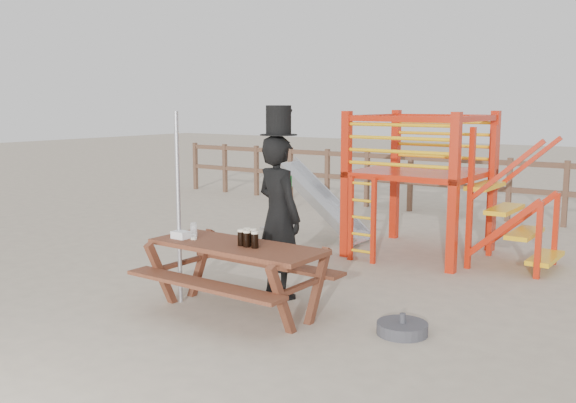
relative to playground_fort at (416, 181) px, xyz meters
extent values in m
plane|color=#B8A88F|center=(-0.12, -3.58, -1.07)|extent=(60.00, 60.00, 0.00)
cube|color=brown|center=(-0.12, 3.42, 0.03)|extent=(15.00, 0.06, 0.10)
cube|color=brown|center=(-0.12, 3.42, -0.47)|extent=(15.00, 0.06, 0.10)
cube|color=brown|center=(-7.62, 3.42, -0.47)|extent=(0.09, 0.09, 1.20)
cube|color=brown|center=(-6.62, 3.42, -0.47)|extent=(0.09, 0.09, 1.20)
cube|color=brown|center=(-5.62, 3.42, -0.47)|extent=(0.09, 0.09, 1.20)
cube|color=brown|center=(-4.62, 3.42, -0.47)|extent=(0.09, 0.09, 1.20)
cube|color=brown|center=(-3.62, 3.42, -0.47)|extent=(0.09, 0.09, 1.20)
cube|color=brown|center=(-2.62, 3.42, -0.47)|extent=(0.09, 0.09, 1.20)
cube|color=brown|center=(-1.62, 3.42, -0.47)|extent=(0.09, 0.09, 1.20)
cube|color=brown|center=(-0.62, 3.42, -0.47)|extent=(0.09, 0.09, 1.20)
cube|color=brown|center=(0.38, 3.42, -0.47)|extent=(0.09, 0.09, 1.20)
cube|color=brown|center=(1.38, 3.42, -0.47)|extent=(0.09, 0.09, 1.20)
cube|color=red|center=(-0.72, -0.78, -0.02)|extent=(0.12, 0.12, 2.10)
cube|color=red|center=(0.88, -0.78, -0.02)|extent=(0.12, 0.12, 2.10)
cube|color=red|center=(-0.72, 0.82, -0.02)|extent=(0.12, 0.12, 2.10)
cube|color=red|center=(0.88, 0.82, -0.02)|extent=(0.12, 0.12, 2.10)
cube|color=red|center=(0.08, 0.02, 0.13)|extent=(1.72, 1.72, 0.08)
cube|color=red|center=(0.08, -0.78, 0.93)|extent=(1.60, 0.08, 0.08)
cube|color=red|center=(0.08, 0.82, 0.93)|extent=(1.60, 0.08, 0.08)
cube|color=red|center=(-0.72, 0.02, 0.93)|extent=(0.08, 1.60, 0.08)
cube|color=red|center=(0.88, 0.02, 0.93)|extent=(0.08, 1.60, 0.08)
cylinder|color=yellow|center=(0.08, -0.78, 0.31)|extent=(1.50, 0.05, 0.05)
cylinder|color=yellow|center=(0.08, 0.82, 0.31)|extent=(1.50, 0.05, 0.05)
cylinder|color=yellow|center=(0.08, -0.78, 0.49)|extent=(1.50, 0.05, 0.05)
cylinder|color=yellow|center=(0.08, 0.82, 0.49)|extent=(1.50, 0.05, 0.05)
cylinder|color=yellow|center=(0.08, -0.78, 0.67)|extent=(1.50, 0.05, 0.05)
cylinder|color=yellow|center=(0.08, 0.82, 0.67)|extent=(1.50, 0.05, 0.05)
cylinder|color=yellow|center=(0.08, -0.78, 0.85)|extent=(1.50, 0.05, 0.05)
cylinder|color=yellow|center=(0.08, 0.82, 0.85)|extent=(1.50, 0.05, 0.05)
cube|color=red|center=(-0.55, -0.93, -0.47)|extent=(0.06, 0.06, 1.20)
cube|color=red|center=(-0.19, -0.93, -0.47)|extent=(0.06, 0.06, 1.20)
cylinder|color=yellow|center=(-0.37, -0.93, -0.92)|extent=(0.36, 0.04, 0.04)
cylinder|color=yellow|center=(-0.37, -0.93, -0.68)|extent=(0.36, 0.04, 0.04)
cylinder|color=yellow|center=(-0.37, -0.93, -0.44)|extent=(0.36, 0.04, 0.04)
cylinder|color=yellow|center=(-0.37, -0.93, -0.20)|extent=(0.36, 0.04, 0.04)
cylinder|color=yellow|center=(-0.37, -0.93, 0.04)|extent=(0.36, 0.04, 0.04)
cube|color=yellow|center=(1.03, 0.02, 0.01)|extent=(0.30, 0.90, 0.06)
cube|color=yellow|center=(1.31, 0.02, -0.29)|extent=(0.30, 0.90, 0.06)
cube|color=yellow|center=(1.59, 0.02, -0.59)|extent=(0.30, 0.90, 0.06)
cube|color=yellow|center=(1.87, 0.02, -0.89)|extent=(0.30, 0.90, 0.06)
cube|color=red|center=(1.43, -0.43, -0.47)|extent=(0.95, 0.08, 0.86)
cube|color=red|center=(1.43, 0.47, -0.47)|extent=(0.95, 0.08, 0.86)
cube|color=#B2B4B9|center=(-1.62, 0.02, -0.45)|extent=(1.53, 0.55, 1.21)
cube|color=#B2B4B9|center=(-1.62, -0.25, -0.41)|extent=(1.58, 0.04, 1.28)
cube|color=#B2B4B9|center=(-1.62, 0.29, -0.41)|extent=(1.58, 0.04, 1.28)
cube|color=#B2B4B9|center=(-2.52, 0.02, -0.97)|extent=(0.35, 0.55, 0.05)
cube|color=brown|center=(-0.39, -3.65, -0.35)|extent=(1.92, 0.74, 0.05)
cube|color=brown|center=(-0.39, -4.17, -0.64)|extent=(1.92, 0.29, 0.04)
cube|color=brown|center=(-0.38, -3.12, -0.64)|extent=(1.92, 0.29, 0.04)
cube|color=brown|center=(-1.20, -3.64, -0.73)|extent=(0.09, 1.15, 0.69)
cube|color=brown|center=(0.43, -3.66, -0.73)|extent=(0.09, 1.15, 0.69)
imported|color=black|center=(-0.38, -2.90, -0.15)|extent=(0.78, 0.64, 1.85)
cube|color=#0B7E1F|center=(-0.33, -2.76, 0.08)|extent=(0.08, 0.04, 0.43)
cylinder|color=black|center=(-0.38, -2.90, 0.79)|extent=(0.42, 0.42, 0.01)
cylinder|color=black|center=(-0.38, -2.90, 0.95)|extent=(0.28, 0.28, 0.32)
cube|color=white|center=(-0.34, -2.77, 1.07)|extent=(0.14, 0.05, 0.04)
cylinder|color=#B2B2B7|center=(-1.14, -3.73, -0.01)|extent=(0.05, 0.05, 2.13)
cylinder|color=#3D3D42|center=(1.33, -3.23, -1.01)|extent=(0.50, 0.50, 0.11)
cylinder|color=#3D3D42|center=(1.33, -3.23, -0.91)|extent=(0.06, 0.06, 0.10)
cube|color=white|center=(-1.08, -3.77, -0.29)|extent=(0.18, 0.14, 0.08)
cylinder|color=black|center=(-0.31, -3.67, -0.25)|extent=(0.08, 0.08, 0.15)
cylinder|color=#F9EDCB|center=(-0.31, -3.67, -0.17)|extent=(0.08, 0.08, 0.02)
cylinder|color=black|center=(-0.22, -3.68, -0.25)|extent=(0.08, 0.08, 0.15)
cylinder|color=#F9EDCB|center=(-0.22, -3.68, -0.17)|extent=(0.08, 0.08, 0.02)
cylinder|color=black|center=(-0.12, -3.67, -0.25)|extent=(0.08, 0.08, 0.15)
cylinder|color=#F9EDCB|center=(-0.12, -3.67, -0.17)|extent=(0.08, 0.08, 0.02)
cylinder|color=black|center=(-0.30, -3.58, -0.25)|extent=(0.08, 0.08, 0.15)
cylinder|color=#F9EDCB|center=(-0.30, -3.58, -0.17)|extent=(0.08, 0.08, 0.02)
cylinder|color=black|center=(-0.22, -3.58, -0.25)|extent=(0.08, 0.08, 0.15)
cylinder|color=#F9EDCB|center=(-0.22, -3.58, -0.17)|extent=(0.08, 0.08, 0.02)
cylinder|color=silver|center=(-0.93, -3.72, -0.25)|extent=(0.08, 0.08, 0.15)
cylinder|color=#F9EDCB|center=(-0.93, -3.72, -0.32)|extent=(0.07, 0.07, 0.02)
cylinder|color=silver|center=(-1.06, -3.59, -0.25)|extent=(0.08, 0.08, 0.15)
cylinder|color=#F9EDCB|center=(-1.06, -3.59, -0.32)|extent=(0.07, 0.07, 0.02)
camera|label=1|loc=(3.84, -8.72, 1.14)|focal=40.00mm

